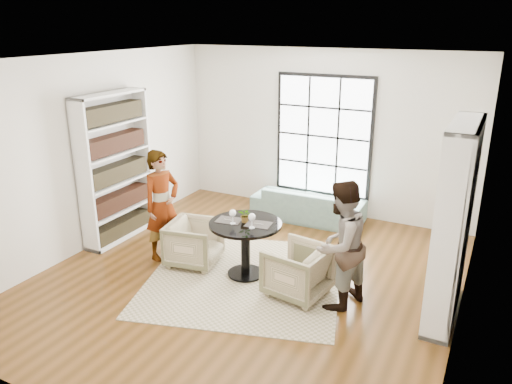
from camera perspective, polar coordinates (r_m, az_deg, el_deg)
The scene contains 16 objects.
ground at distance 7.15m, azimuth -0.91°, elevation -9.77°, with size 6.00×6.00×0.00m, color brown.
room_shell at distance 7.10m, azimuth 1.08°, elevation 1.07°, with size 6.00×6.01×6.00m.
rug at distance 7.13m, azimuth -1.34°, elevation -9.80°, with size 2.63×2.63×0.01m, color tan.
pedestal_table at distance 6.97m, azimuth -1.21°, elevation -5.23°, with size 1.01×1.01×0.81m.
sofa at distance 9.09m, azimuth 5.98°, elevation -1.38°, with size 1.99×0.78×0.58m, color #749B94.
armchair_left at distance 7.45m, azimuth -7.06°, elevation -5.80°, with size 0.72×0.74×0.67m, color tan.
armchair_right at distance 6.62m, azimuth 4.77°, elevation -8.95°, with size 0.74×0.76×0.69m, color tan.
person_left at distance 7.56m, azimuth -10.68°, elevation -1.48°, with size 0.61×0.40×1.68m, color gray.
person_right at distance 6.25m, azimuth 9.59°, elevation -6.03°, with size 0.80×0.63×1.65m, color gray.
placemat_left at distance 6.96m, azimuth -3.10°, elevation -3.25°, with size 0.34×0.26×0.01m, color black.
placemat_right at distance 6.82m, azimuth 0.29°, elevation -3.72°, with size 0.34×0.26×0.01m, color black.
cutlery_left at distance 6.96m, azimuth -3.10°, elevation -3.20°, with size 0.14×0.22×0.01m, color silver, non-canonical shape.
cutlery_right at distance 6.81m, azimuth 0.29°, elevation -3.66°, with size 0.14×0.22×0.01m, color silver, non-canonical shape.
wine_glass_left at distance 6.79m, azimuth -2.68°, elevation -2.48°, with size 0.10×0.10×0.21m.
wine_glass_right at distance 6.65m, azimuth -0.48°, elevation -2.93°, with size 0.10×0.10×0.21m.
flower_centerpiece at distance 6.86m, azimuth -1.21°, elevation -2.68°, with size 0.18×0.16×0.21m, color gray.
Camera 1 is at (2.93, -5.54, 3.44)m, focal length 35.00 mm.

